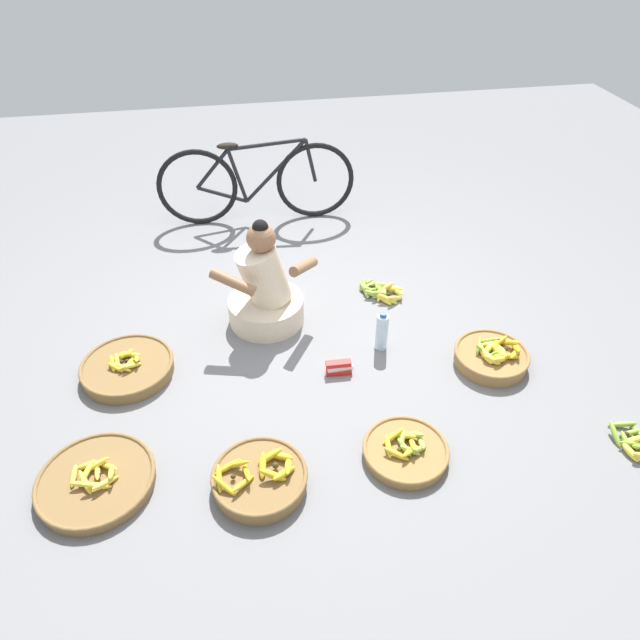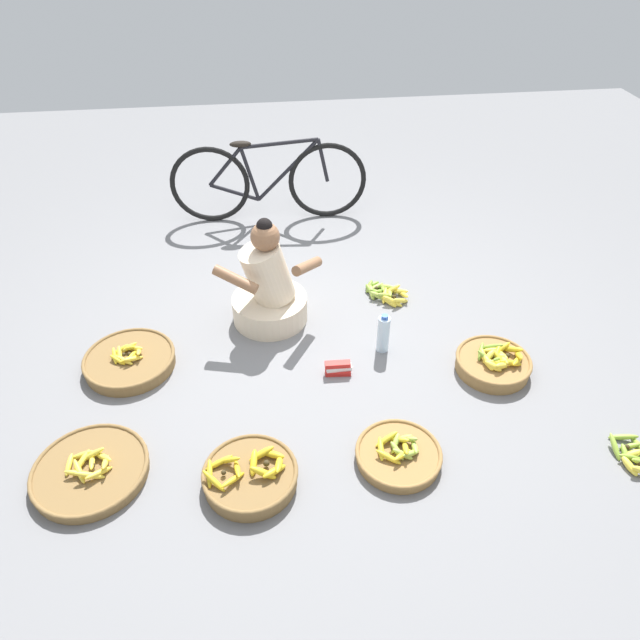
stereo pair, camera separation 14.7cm
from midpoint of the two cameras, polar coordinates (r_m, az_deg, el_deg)
ground_plane at (r=3.86m, az=0.73°, el=-2.25°), size 10.00×10.00×0.00m
vendor_woman_front at (r=3.92m, az=-4.02°, el=3.02°), size 0.74×0.52×0.79m
bicycle_leaning at (r=5.15m, az=-4.28°, el=13.54°), size 1.70×0.12×0.73m
banana_basket_back_left at (r=3.81m, az=17.91°, el=-4.06°), size 0.47×0.47×0.17m
banana_basket_back_center at (r=3.30m, az=-20.60°, el=-13.80°), size 0.61×0.61×0.13m
banana_basket_near_bicycle at (r=3.20m, az=9.13°, el=-13.02°), size 0.47×0.47×0.13m
banana_basket_mid_right at (r=3.07m, az=-5.51°, el=-15.09°), size 0.50×0.50×0.16m
banana_basket_mid_left at (r=3.83m, az=-17.31°, el=-3.86°), size 0.58×0.58×0.15m
loose_bananas_front_right at (r=3.63m, az=29.71°, el=-11.60°), size 0.19×0.30×0.09m
loose_bananas_front_left at (r=4.30m, az=7.37°, el=2.71°), size 0.32×0.33×0.10m
water_bottle at (r=3.75m, az=7.41°, el=-1.37°), size 0.08×0.08×0.28m
packet_carton_stack at (r=3.61m, az=2.98°, el=-4.81°), size 0.17×0.07×0.09m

